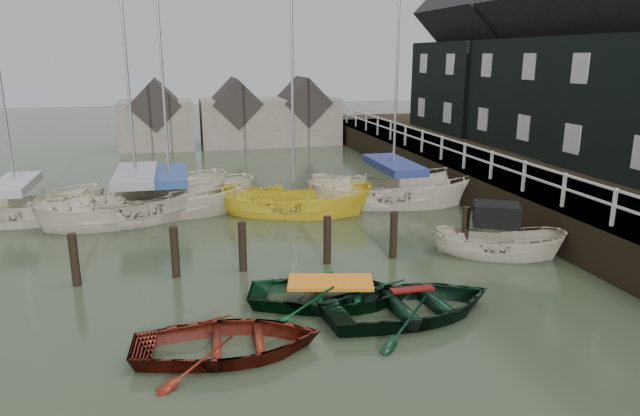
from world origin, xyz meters
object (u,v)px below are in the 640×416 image
object	(u,v)px
sailboat_d	(392,202)
sailboat_e	(20,220)
sailboat_a	(139,217)
sailboat_b	(172,212)
rowboat_green	(330,304)
motorboat	(496,252)
rowboat_red	(229,353)
sailboat_c	(294,213)
rowboat_dkgreen	(411,316)

from	to	relation	value
sailboat_d	sailboat_e	xyz separation A→B (m)	(-13.89, 0.79, -0.00)
sailboat_a	sailboat_b	xyz separation A→B (m)	(1.15, 0.41, 0.01)
rowboat_green	motorboat	xyz separation A→B (m)	(5.68, 2.11, 0.12)
motorboat	sailboat_b	xyz separation A→B (m)	(-9.40, 7.15, -0.05)
rowboat_red	rowboat_green	world-z (taller)	rowboat_green
motorboat	sailboat_a	xyz separation A→B (m)	(-10.55, 6.74, -0.06)
sailboat_b	sailboat_c	xyz separation A→B (m)	(4.47, -1.09, -0.05)
sailboat_a	sailboat_d	world-z (taller)	sailboat_d
rowboat_red	rowboat_green	size ratio (longest dim) A/B	0.97
rowboat_green	sailboat_b	distance (m)	9.97
sailboat_c	sailboat_a	bearing A→B (deg)	102.97
motorboat	sailboat_b	world-z (taller)	sailboat_b
rowboat_green	sailboat_a	world-z (taller)	sailboat_a
motorboat	sailboat_d	xyz separation A→B (m)	(-0.79, 6.53, -0.05)
rowboat_dkgreen	sailboat_d	distance (m)	10.26
rowboat_green	sailboat_e	distance (m)	13.03
rowboat_dkgreen	rowboat_green	bearing A→B (deg)	50.39
rowboat_red	sailboat_a	world-z (taller)	sailboat_a
sailboat_d	rowboat_green	bearing A→B (deg)	163.72
sailboat_c	rowboat_dkgreen	bearing A→B (deg)	-154.81
sailboat_e	sailboat_a	bearing A→B (deg)	-94.75
sailboat_d	sailboat_a	bearing A→B (deg)	102.00
rowboat_dkgreen	sailboat_c	xyz separation A→B (m)	(-0.86, 9.26, 0.02)
sailboat_d	sailboat_e	distance (m)	13.91
sailboat_a	sailboat_d	xyz separation A→B (m)	(9.76, -0.21, 0.00)
rowboat_red	sailboat_a	distance (m)	10.88
sailboat_a	sailboat_e	xyz separation A→B (m)	(-4.13, 0.57, 0.00)
rowboat_dkgreen	sailboat_b	distance (m)	11.64
sailboat_d	sailboat_e	bearing A→B (deg)	100.00
sailboat_b	sailboat_c	size ratio (longest dim) A/B	1.12
rowboat_dkgreen	sailboat_d	bearing A→B (deg)	-24.33
rowboat_red	sailboat_b	xyz separation A→B (m)	(-1.14, 11.04, 0.07)
rowboat_green	motorboat	size ratio (longest dim) A/B	0.96
rowboat_red	sailboat_e	bearing A→B (deg)	33.70
rowboat_dkgreen	sailboat_c	world-z (taller)	sailboat_c
motorboat	sailboat_c	size ratio (longest dim) A/B	0.37
rowboat_dkgreen	sailboat_a	xyz separation A→B (m)	(-6.49, 9.94, 0.06)
sailboat_c	rowboat_green	bearing A→B (deg)	-165.45
sailboat_d	sailboat_b	bearing A→B (deg)	99.13
motorboat	sailboat_a	distance (m)	12.52
rowboat_green	sailboat_b	size ratio (longest dim) A/B	0.32
motorboat	sailboat_c	bearing A→B (deg)	65.72
motorboat	rowboat_red	bearing A→B (deg)	141.88
rowboat_dkgreen	sailboat_b	bearing A→B (deg)	21.53
rowboat_green	sailboat_b	xyz separation A→B (m)	(-3.71, 9.25, 0.07)
rowboat_red	rowboat_green	bearing A→B (deg)	-51.32
sailboat_b	sailboat_c	world-z (taller)	sailboat_b
sailboat_a	sailboat_b	size ratio (longest dim) A/B	0.93
rowboat_red	rowboat_dkgreen	xyz separation A→B (m)	(4.20, 0.70, 0.00)
rowboat_red	sailboat_d	distance (m)	12.82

